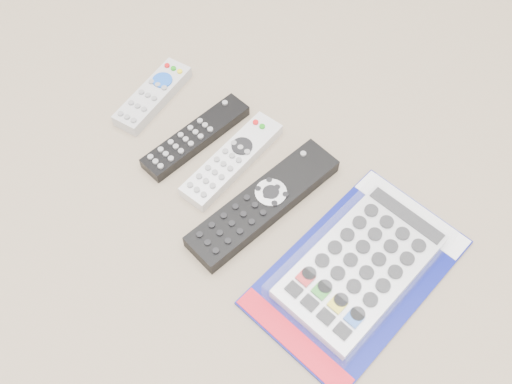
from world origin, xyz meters
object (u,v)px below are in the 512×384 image
Objects in this scene: remote_small_grey at (153,96)px; jumbo_remote_packaged at (361,265)px; remote_slim_black at (196,137)px; remote_silver_dvd at (232,160)px; remote_large_black at (263,203)px.

jumbo_remote_packaged is (0.43, -0.05, 0.01)m from remote_small_grey.
remote_silver_dvd is (0.07, 0.00, 0.00)m from remote_slim_black.
remote_large_black is at bearing -20.10° from remote_silver_dvd.
jumbo_remote_packaged reaches higher than remote_slim_black.
remote_silver_dvd is (0.18, -0.02, -0.00)m from remote_small_grey.
remote_large_black is (0.09, -0.03, 0.00)m from remote_silver_dvd.
remote_small_grey is 0.84× the size of remote_silver_dvd.
remote_large_black is at bearing -4.35° from remote_slim_black.
remote_silver_dvd is 0.09m from remote_large_black.
jumbo_remote_packaged is at bearing 1.61° from remote_slim_black.
remote_silver_dvd is at bearing 167.97° from remote_large_black.
remote_slim_black is 0.32m from jumbo_remote_packaged.
remote_large_black is (0.27, -0.05, 0.00)m from remote_small_grey.
remote_small_grey is 0.62× the size of remote_large_black.
remote_slim_black is at bearing -17.14° from remote_small_grey.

